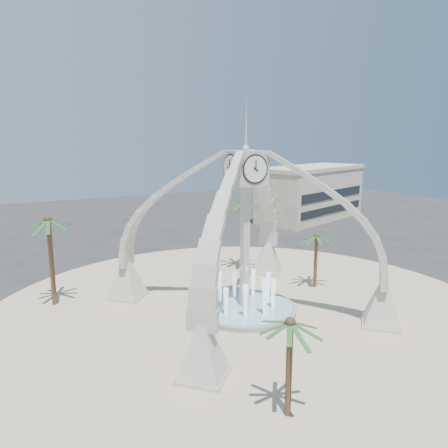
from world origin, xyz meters
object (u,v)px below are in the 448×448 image
clock_tower (245,229)px  fountain (244,308)px  palm_west (48,221)px  palm_east (317,237)px  palm_north (243,204)px  palm_south (290,324)px

clock_tower → fountain: size_ratio=2.24×
fountain → palm_west: palm_west is taller
palm_east → palm_west: palm_west is taller
fountain → palm_north: (5.44, 9.19, 6.49)m
palm_east → palm_west: (-21.07, 6.87, 2.23)m
clock_tower → fountain: bearing=90.0°
clock_tower → palm_north: 10.68m
palm_west → palm_south: palm_west is taller
fountain → palm_west: size_ratio=1.03×
clock_tower → fountain: 6.20m
palm_west → palm_north: (18.11, 0.72, -0.11)m
palm_north → palm_south: (-10.41, -21.24, -2.01)m
palm_west → palm_south: size_ratio=1.42×
palm_west → palm_north: palm_west is taller
palm_north → palm_east: bearing=-68.7°
palm_north → palm_south: palm_north is taller
palm_east → palm_south: (-13.37, -13.65, 0.11)m
clock_tower → palm_south: (-4.97, -12.05, -1.72)m
palm_east → palm_south: palm_south is taller
fountain → palm_west: bearing=146.2°
palm_west → fountain: bearing=-33.8°
fountain → clock_tower: bearing=-90.0°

